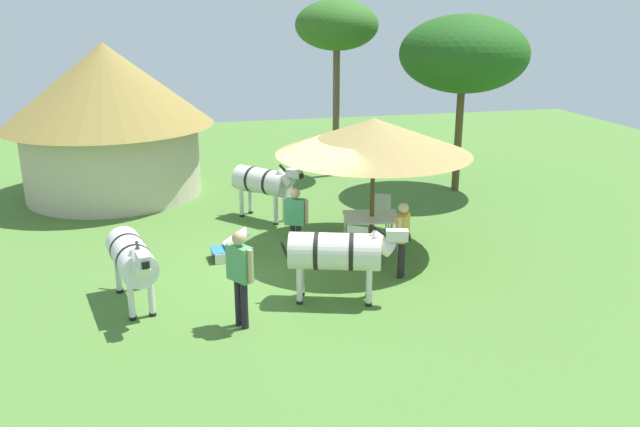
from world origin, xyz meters
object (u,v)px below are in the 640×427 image
at_px(patio_dining_table, 372,219).
at_px(standing_watcher, 240,270).
at_px(guest_beside_umbrella, 402,233).
at_px(striped_lounge_chair, 229,247).
at_px(zebra_by_umbrella, 132,258).
at_px(shade_umbrella, 374,136).
at_px(patio_chair_near_hut, 359,242).
at_px(guest_behind_table, 295,217).
at_px(acacia_tree_behind_hut, 337,27).
at_px(acacia_tree_left_background, 464,54).
at_px(patio_chair_near_lawn, 381,210).
at_px(zebra_toward_hut, 338,252).
at_px(zebra_nearest_camera, 264,182).
at_px(thatched_hut, 109,114).

xyz_separation_m(patio_dining_table, standing_watcher, (-3.33, -3.17, 0.38)).
xyz_separation_m(patio_dining_table, guest_beside_umbrella, (0.06, -1.77, 0.29)).
height_order(striped_lounge_chair, zebra_by_umbrella, zebra_by_umbrella).
distance_m(shade_umbrella, patio_chair_near_hut, 2.33).
relative_size(guest_behind_table, standing_watcher, 0.92).
xyz_separation_m(acacia_tree_behind_hut, acacia_tree_left_background, (2.99, -2.58, -0.69)).
height_order(patio_dining_table, acacia_tree_left_background, acacia_tree_left_background).
bearing_deg(patio_chair_near_lawn, zebra_toward_hut, 89.06).
xyz_separation_m(patio_chair_near_hut, acacia_tree_left_background, (4.49, 4.95, 3.42)).
bearing_deg(acacia_tree_behind_hut, zebra_toward_hut, -104.60).
bearing_deg(patio_chair_near_hut, standing_watcher, -109.70).
distance_m(shade_umbrella, guest_beside_umbrella, 2.40).
distance_m(striped_lounge_chair, zebra_by_umbrella, 2.78).
bearing_deg(zebra_by_umbrella, guest_beside_umbrella, 168.27).
bearing_deg(zebra_toward_hut, patio_chair_near_hut, 168.36).
relative_size(acacia_tree_behind_hut, acacia_tree_left_background, 1.08).
bearing_deg(shade_umbrella, patio_chair_near_lawn, 61.26).
bearing_deg(guest_beside_umbrella, patio_chair_near_lawn, 24.57).
bearing_deg(guest_behind_table, acacia_tree_behind_hut, -83.94).
xyz_separation_m(zebra_toward_hut, acacia_tree_left_background, (5.36, 6.52, 2.98)).
bearing_deg(guest_beside_umbrella, zebra_nearest_camera, 60.55).
bearing_deg(guest_behind_table, thatched_hut, -29.30).
bearing_deg(thatched_hut, patio_dining_table, -45.08).
xyz_separation_m(patio_chair_near_hut, patio_chair_near_lawn, (1.15, 1.98, 0.00)).
relative_size(patio_chair_near_hut, guest_beside_umbrella, 0.58).
bearing_deg(acacia_tree_behind_hut, shade_umbrella, -97.78).
bearing_deg(patio_dining_table, thatched_hut, 134.92).
bearing_deg(patio_dining_table, standing_watcher, -136.37).
distance_m(thatched_hut, zebra_nearest_camera, 5.28).
xyz_separation_m(thatched_hut, guest_beside_umbrella, (5.96, -7.68, -1.39)).
distance_m(thatched_hut, guest_behind_table, 7.58).
bearing_deg(thatched_hut, patio_chair_near_lawn, -37.28).
distance_m(patio_dining_table, standing_watcher, 4.61).
relative_size(patio_chair_near_hut, guest_behind_table, 0.57).
bearing_deg(guest_behind_table, patio_chair_near_lawn, -122.95).
bearing_deg(patio_chair_near_hut, thatched_hut, 159.05).
bearing_deg(striped_lounge_chair, patio_chair_near_hut, -115.52).
bearing_deg(zebra_toward_hut, striped_lounge_chair, -128.59).
xyz_separation_m(patio_dining_table, patio_chair_near_lawn, (0.55, 1.00, -0.13)).
height_order(standing_watcher, zebra_toward_hut, standing_watcher).
relative_size(patio_dining_table, zebra_toward_hut, 0.59).
height_order(patio_dining_table, acacia_tree_behind_hut, acacia_tree_behind_hut).
relative_size(guest_behind_table, zebra_by_umbrella, 0.69).
relative_size(guest_beside_umbrella, standing_watcher, 0.91).
xyz_separation_m(patio_chair_near_lawn, zebra_by_umbrella, (-5.67, -2.88, 0.40)).
height_order(guest_beside_umbrella, guest_behind_table, guest_behind_table).
bearing_deg(standing_watcher, thatched_hut, 161.90).
bearing_deg(patio_chair_near_lawn, standing_watcher, 75.86).
bearing_deg(acacia_tree_left_background, guest_beside_umbrella, -123.66).
relative_size(shade_umbrella, patio_chair_near_lawn, 4.76).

